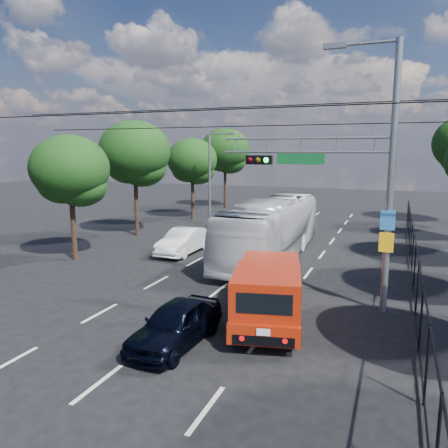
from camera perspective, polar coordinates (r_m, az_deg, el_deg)
The scene contains 14 objects.
ground at distance 12.16m, azimuth -16.13°, elevation -19.40°, with size 120.00×120.00×0.00m, color black.
lane_markings at distance 23.99m, azimuth 4.79°, elevation -4.43°, with size 6.12×38.00×0.01m.
signal_mast at distance 16.35m, azimuth 16.78°, elevation 7.19°, with size 6.43×0.39×9.50m.
streetlight_left at distance 33.03m, azimuth -1.61°, elevation 6.37°, with size 2.09×0.22×7.08m.
utility_wires at distance 18.44m, azimuth 0.27°, elevation 14.02°, with size 22.00×5.04×0.74m.
fence_right at distance 21.03m, azimuth 23.56°, elevation -4.36°, with size 0.06×34.03×2.00m.
tree_left_b at distance 24.29m, azimuth -19.36°, elevation 6.17°, with size 4.08×4.08×6.63m.
tree_left_c at distance 30.22m, azimuth -11.53°, elevation 8.63°, with size 4.80×4.80×7.80m.
tree_left_d at distance 37.01m, azimuth -4.13°, elevation 7.90°, with size 4.20×4.20×6.83m.
tree_left_e at distance 44.41m, azimuth 0.18°, elevation 9.26°, with size 4.92×4.92×7.99m.
red_pickup at distance 14.92m, azimuth 5.84°, elevation -8.73°, with size 3.26×6.01×2.13m.
navy_hatchback at distance 13.56m, azimuth -6.33°, elevation -12.81°, with size 1.56×3.89×1.32m, color black.
white_bus at distance 23.62m, azimuth 6.17°, elevation -0.68°, with size 2.71×11.60×3.23m, color silver.
white_van at distance 24.94m, azimuth -5.33°, elevation -2.23°, with size 1.51×4.32×1.42m, color white.
Camera 1 is at (6.73, -8.28, 5.83)m, focal length 35.00 mm.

